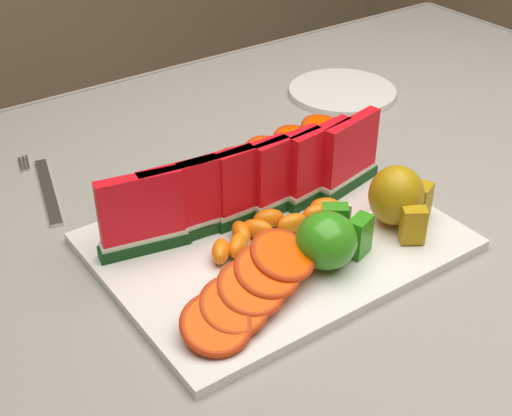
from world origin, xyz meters
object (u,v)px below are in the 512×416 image
platter (275,241)px  apple_cluster (330,238)px  side_plate (342,92)px  fork (46,188)px  pear_cluster (399,197)px

platter → apple_cluster: bearing=-74.9°
side_plate → fork: bearing=-179.5°
platter → apple_cluster: (0.02, -0.07, 0.04)m
apple_cluster → side_plate: (0.33, 0.35, -0.04)m
platter → pear_cluster: size_ratio=4.24×
apple_cluster → pear_cluster: 0.11m
pear_cluster → side_plate: (0.21, 0.34, -0.05)m
platter → side_plate: platter is taller
fork → side_plate: bearing=0.5°
platter → pear_cluster: 0.15m
side_plate → apple_cluster: bearing=-132.9°
apple_cluster → fork: 0.40m
platter → apple_cluster: size_ratio=3.90×
platter → apple_cluster: apple_cluster is taller
side_plate → fork: side_plate is taller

